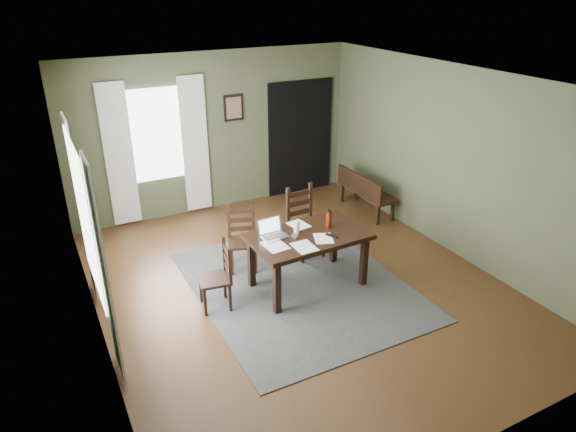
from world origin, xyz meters
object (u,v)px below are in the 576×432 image
laptop (272,231)px  chair_back_left (242,239)px  bench (364,189)px  water_bottle (329,219)px  chair_end (218,277)px  dining_table (308,241)px  chair_back_right (304,222)px

laptop → chair_back_left: bearing=98.3°
bench → water_bottle: (-1.71, -1.58, 0.45)m
bench → chair_end: bearing=115.4°
chair_end → laptop: laptop is taller
chair_back_left → dining_table: bearing=-36.8°
laptop → water_bottle: size_ratio=1.39×
chair_end → chair_back_right: 1.76m
chair_back_left → water_bottle: 1.28m
bench → water_bottle: water_bottle is taller
laptop → dining_table: bearing=-26.6°
bench → laptop: 2.90m
chair_back_left → bench: 2.74m
dining_table → bench: dining_table is taller
dining_table → chair_end: bearing=174.0°
chair_back_left → water_bottle: water_bottle is taller
dining_table → water_bottle: size_ratio=6.15×
chair_back_right → bench: chair_back_right is taller
dining_table → water_bottle: (0.34, 0.05, 0.21)m
chair_back_left → water_bottle: size_ratio=3.65×
bench → laptop: laptop is taller
chair_back_right → laptop: chair_back_right is taller
water_bottle → chair_back_right: bearing=85.7°
dining_table → chair_back_right: (0.39, 0.80, -0.17)m
chair_back_left → bench: (2.62, 0.79, -0.02)m
chair_end → chair_back_left: size_ratio=0.95×
dining_table → chair_back_left: size_ratio=1.69×
bench → laptop: size_ratio=3.63×
chair_back_left → laptop: (0.14, -0.66, 0.37)m
chair_back_left → chair_back_right: size_ratio=0.89×
dining_table → laptop: (-0.43, 0.18, 0.15)m
chair_back_right → laptop: 1.08m
chair_end → bench: chair_end is taller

